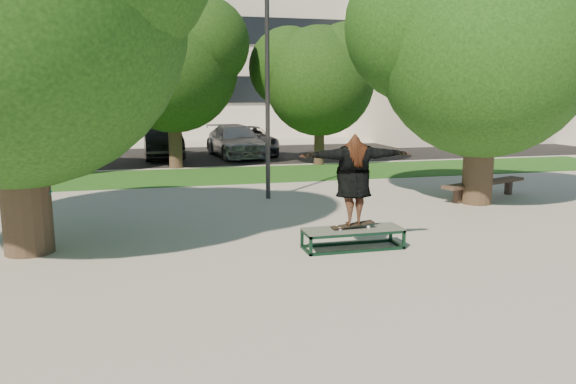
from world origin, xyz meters
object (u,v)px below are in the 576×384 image
object	(u,v)px
tree_right	(481,38)
bench	(484,184)
lamppost	(267,78)
car_dark	(163,141)
car_silver_b	(236,141)
grind_box	(353,238)
car_grey	(248,141)
bystander	(35,208)

from	to	relation	value
tree_right	bench	world-z (taller)	tree_right
tree_right	lamppost	bearing A→B (deg)	158.72
bench	car_dark	world-z (taller)	car_dark
tree_right	car_silver_b	size ratio (longest dim) A/B	1.37
grind_box	car_grey	distance (m)	16.07
lamppost	grind_box	size ratio (longest dim) A/B	3.39
car_dark	car_silver_b	bearing A→B (deg)	-5.21
car_grey	lamppost	bearing A→B (deg)	-97.51
bystander	car_silver_b	world-z (taller)	bystander
tree_right	car_grey	size ratio (longest dim) A/B	1.40
tree_right	car_silver_b	bearing A→B (deg)	108.77
bench	car_grey	xyz separation A→B (m)	(-4.07, 12.31, 0.26)
bench	car_grey	world-z (taller)	car_grey
bench	car_grey	distance (m)	12.97
lamppost	bench	distance (m)	6.39
lamppost	car_silver_b	world-z (taller)	lamppost
lamppost	tree_right	bearing A→B (deg)	-21.28
car_silver_b	car_grey	bearing A→B (deg)	39.13
car_grey	car_silver_b	distance (m)	0.97
grind_box	car_dark	world-z (taller)	car_dark
bystander	car_grey	size ratio (longest dim) A/B	0.35
car_grey	tree_right	bearing A→B (deg)	-74.64
bystander	tree_right	bearing A→B (deg)	0.88
tree_right	car_dark	bearing A→B (deg)	120.51
car_silver_b	bystander	bearing A→B (deg)	-118.36
lamppost	bystander	xyz separation A→B (m)	(-5.05, -4.09, -2.33)
grind_box	car_dark	distance (m)	15.83
bench	car_dark	bearing A→B (deg)	102.98
tree_right	bench	bearing A→B (deg)	34.44
grind_box	car_silver_b	world-z (taller)	car_silver_b
grind_box	car_grey	size ratio (longest dim) A/B	0.39
grind_box	car_silver_b	size ratio (longest dim) A/B	0.38
grind_box	car_dark	bearing A→B (deg)	99.99
tree_right	car_grey	distance (m)	13.65
tree_right	car_grey	xyz separation A→B (m)	(-3.42, 12.76, -3.45)
car_dark	lamppost	bearing A→B (deg)	-78.26
tree_right	car_grey	world-z (taller)	tree_right
bench	car_grey	size ratio (longest dim) A/B	0.64
tree_right	grind_box	size ratio (longest dim) A/B	3.62
grind_box	car_grey	xyz separation A→B (m)	(1.09, 16.03, 0.46)
car_dark	car_silver_b	xyz separation A→B (m)	(3.15, -0.24, -0.04)
tree_right	bench	distance (m)	3.79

